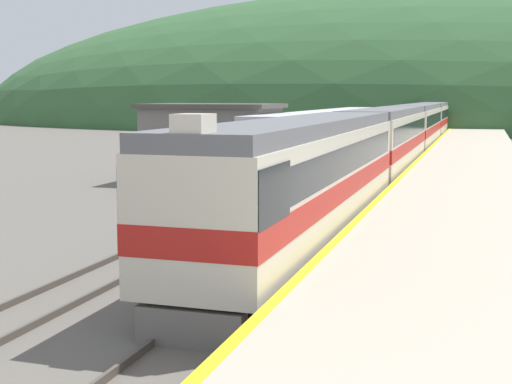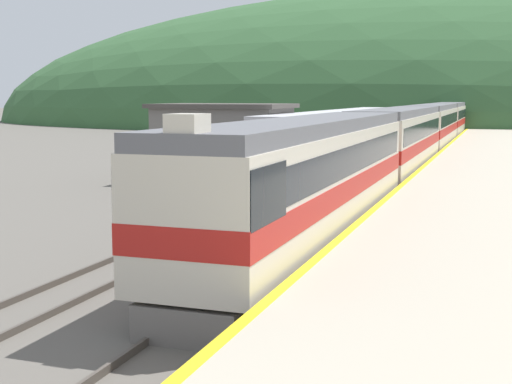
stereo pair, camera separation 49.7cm
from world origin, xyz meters
The scene contains 11 objects.
track_main centered at (0.00, 70.00, 0.08)m, with size 1.52×180.00×0.16m.
track_siding centered at (-4.29, 70.00, 0.08)m, with size 1.52×180.00×0.16m.
platform centered at (4.60, 50.00, 0.54)m, with size 6.07×140.00×1.09m.
distant_hills centered at (0.00, 133.51, 0.00)m, with size 179.88×80.95×45.90m.
station_shed centered at (-9.19, 44.81, 2.22)m, with size 7.39×5.19×4.40m.
express_train_lead_car centered at (0.00, 28.87, 2.26)m, with size 2.86×19.21×4.49m.
carriage_second centered at (0.00, 49.19, 2.25)m, with size 2.85×19.21×4.13m.
carriage_third centered at (0.00, 69.28, 2.25)m, with size 2.85×19.21×4.13m.
carriage_fourth centered at (0.00, 89.37, 2.25)m, with size 2.85×19.21×4.13m.
carriage_fifth centered at (0.00, 109.46, 2.25)m, with size 2.85×19.21×4.13m.
siding_train centered at (-4.29, 53.62, 2.00)m, with size 2.90×29.81×3.88m.
Camera 2 is at (5.67, 7.60, 4.82)m, focal length 50.00 mm.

